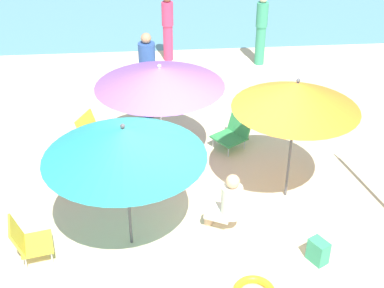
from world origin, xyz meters
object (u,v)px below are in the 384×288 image
object	(u,v)px
umbrella_teal	(124,143)
beach_chair_b	(27,240)
beach_chair_d	(234,132)
person_a	(228,202)
umbrella_orange	(297,95)
beach_bag	(318,251)
umbrella_purple	(160,77)
person_b	(261,30)
person_d	(168,27)
beach_chair_a	(95,131)
beach_chair_c	(83,163)
person_c	(148,75)

from	to	relation	value
umbrella_teal	beach_chair_b	xyz separation A→B (m)	(-1.35, -0.21, -1.30)
beach_chair_d	person_a	size ratio (longest dim) A/B	0.81
umbrella_orange	beach_bag	bearing A→B (deg)	-87.37
umbrella_purple	beach_chair_b	distance (m)	3.15
person_b	person_d	world-z (taller)	person_b
umbrella_purple	person_d	bearing A→B (deg)	85.87
beach_chair_d	person_d	xyz separation A→B (m)	(-0.96, 4.22, 0.54)
beach_chair_a	beach_chair_d	world-z (taller)	beach_chair_d
beach_chair_b	beach_chair_c	xyz separation A→B (m)	(0.58, 1.75, 0.03)
umbrella_orange	beach_chair_a	world-z (taller)	umbrella_orange
umbrella_orange	person_d	size ratio (longest dim) A/B	1.21
umbrella_purple	beach_chair_b	size ratio (longest dim) A/B	3.28
beach_chair_a	person_c	distance (m)	1.58
beach_chair_b	umbrella_teal	bearing A→B (deg)	-3.82
umbrella_orange	beach_chair_a	bearing A→B (deg)	149.97
umbrella_teal	person_a	size ratio (longest dim) A/B	2.21
beach_chair_b	person_c	size ratio (longest dim) A/B	0.37
person_b	beach_chair_b	bearing A→B (deg)	113.92
beach_bag	umbrella_teal	bearing A→B (deg)	166.61
beach_chair_b	person_a	world-z (taller)	person_a
person_d	umbrella_teal	bearing A→B (deg)	55.11
person_a	beach_chair_a	bearing A→B (deg)	-24.21
person_a	person_d	size ratio (longest dim) A/B	0.57
person_d	person_a	bearing A→B (deg)	66.98
beach_chair_b	beach_bag	size ratio (longest dim) A/B	1.89
umbrella_teal	beach_bag	xyz separation A→B (m)	(2.47, -0.59, -1.46)
umbrella_orange	person_a	size ratio (longest dim) A/B	2.11
umbrella_orange	beach_chair_b	world-z (taller)	umbrella_orange
umbrella_orange	beach_chair_b	distance (m)	4.15
umbrella_orange	person_c	size ratio (longest dim) A/B	1.17
umbrella_purple	umbrella_teal	world-z (taller)	umbrella_teal
beach_chair_c	person_b	world-z (taller)	person_b
umbrella_orange	person_a	distance (m)	1.78
umbrella_purple	person_c	xyz separation A→B (m)	(-0.19, 1.77, -0.74)
umbrella_teal	person_b	distance (m)	6.92
umbrella_orange	person_b	size ratio (longest dim) A/B	1.19
umbrella_orange	beach_bag	world-z (taller)	umbrella_orange
beach_chair_d	person_c	distance (m)	2.08
beach_chair_d	beach_bag	world-z (taller)	beach_chair_d
umbrella_purple	beach_chair_c	bearing A→B (deg)	-161.02
umbrella_purple	umbrella_teal	distance (m)	2.05
umbrella_teal	beach_bag	world-z (taller)	umbrella_teal
umbrella_teal	beach_chair_c	distance (m)	2.14
umbrella_teal	person_d	world-z (taller)	umbrella_teal
umbrella_teal	person_c	bearing A→B (deg)	85.09
beach_chair_d	beach_bag	bearing A→B (deg)	68.17
beach_chair_d	person_a	distance (m)	2.30
beach_bag	umbrella_purple	bearing A→B (deg)	127.24
beach_bag	beach_chair_c	bearing A→B (deg)	146.59
umbrella_orange	beach_bag	size ratio (longest dim) A/B	5.95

